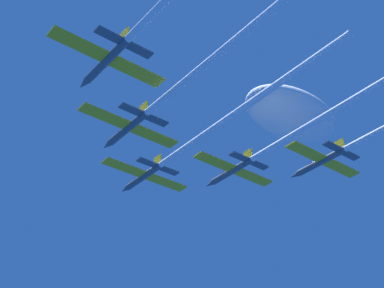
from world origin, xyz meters
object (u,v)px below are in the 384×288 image
at_px(jet_right_wing, 291,136).
at_px(jet_right_outer, 384,128).
at_px(jet_left_wing, 186,80).
at_px(jet_lead, 197,140).

bearing_deg(jet_right_wing, jet_right_outer, -45.93).
height_order(jet_left_wing, jet_right_wing, jet_right_wing).
bearing_deg(jet_right_outer, jet_lead, 138.51).
xyz_separation_m(jet_lead, jet_left_wing, (-10.31, -10.79, -0.27)).
xyz_separation_m(jet_left_wing, jet_right_outer, (31.88, -8.29, 1.29)).
relative_size(jet_left_wing, jet_right_outer, 1.08).
relative_size(jet_lead, jet_right_wing, 1.04).
bearing_deg(jet_lead, jet_right_wing, -37.21).
bearing_deg(jet_lead, jet_left_wing, -133.68).
height_order(jet_lead, jet_left_wing, jet_lead).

